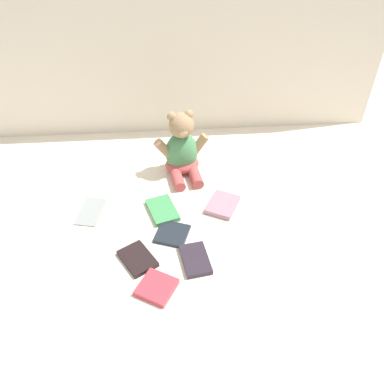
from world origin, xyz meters
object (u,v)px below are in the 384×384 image
object	(u,v)px
book_case_2	(195,260)
book_case_1	(157,287)
teddy_bear	(182,151)
book_case_6	(172,234)
book_case_0	(138,259)
book_case_5	(91,211)
book_case_3	(162,210)
book_case_4	(222,205)

from	to	relation	value
book_case_2	book_case_1	bearing A→B (deg)	28.90
teddy_bear	book_case_6	distance (m)	0.36
book_case_1	book_case_2	bearing A→B (deg)	158.30
book_case_0	book_case_5	size ratio (longest dim) A/B	0.86
book_case_5	book_case_6	bearing A→B (deg)	-12.84
teddy_bear	book_case_5	distance (m)	0.40
book_case_3	book_case_4	bearing A→B (deg)	165.70
teddy_bear	book_case_6	bearing A→B (deg)	-107.51
book_case_0	teddy_bear	bearing A→B (deg)	-141.55
book_case_2	book_case_3	world-z (taller)	same
teddy_bear	book_case_3	distance (m)	0.26
teddy_bear	book_case_4	distance (m)	0.27
book_case_6	book_case_1	bearing A→B (deg)	-83.97
book_case_3	book_case_6	xyz separation A→B (m)	(0.03, -0.11, -0.00)
book_case_2	book_case_5	distance (m)	0.42
book_case_2	book_case_5	bearing A→B (deg)	-44.80
book_case_5	book_case_0	bearing A→B (deg)	-41.33
teddy_bear	book_case_5	bearing A→B (deg)	-156.15
book_case_1	book_case_6	world-z (taller)	book_case_1
book_case_0	book_case_2	xyz separation A→B (m)	(0.18, -0.02, 0.00)
book_case_1	book_case_3	bearing A→B (deg)	-153.95
book_case_0	book_case_5	distance (m)	0.28
book_case_0	book_case_6	world-z (taller)	book_case_0
book_case_2	book_case_3	distance (m)	0.25
book_case_5	book_case_6	distance (m)	0.31
teddy_bear	book_case_3	world-z (taller)	teddy_bear
teddy_bear	book_case_5	size ratio (longest dim) A/B	1.84
teddy_bear	book_case_1	size ratio (longest dim) A/B	2.60
teddy_bear	book_case_6	xyz separation A→B (m)	(-0.05, -0.34, -0.09)
book_case_1	book_case_3	size ratio (longest dim) A/B	0.75
book_case_1	book_case_0	bearing A→B (deg)	-122.67
book_case_3	book_case_5	bearing A→B (deg)	-21.39
book_case_1	book_case_4	xyz separation A→B (m)	(0.23, 0.33, 0.00)
teddy_bear	book_case_0	size ratio (longest dim) A/B	2.14
book_case_5	book_case_6	xyz separation A→B (m)	(0.28, -0.13, 0.00)
book_case_3	book_case_4	size ratio (longest dim) A/B	1.09
book_case_4	book_case_5	distance (m)	0.46
book_case_2	book_case_5	size ratio (longest dim) A/B	0.89
book_case_2	book_case_5	xyz separation A→B (m)	(-0.34, 0.25, -0.00)
book_case_0	book_case_1	distance (m)	0.13
teddy_bear	book_case_3	size ratio (longest dim) A/B	1.94
book_case_0	book_case_4	size ratio (longest dim) A/B	0.99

